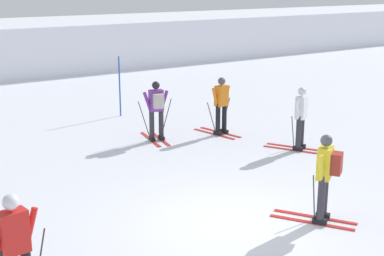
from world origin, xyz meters
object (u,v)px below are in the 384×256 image
object	(u,v)px
skier_purple	(156,108)
skier_white	(300,117)
skier_orange	(221,104)
trail_marker_pole	(120,87)
skier_red	(15,249)
skier_yellow	(325,174)

from	to	relation	value
skier_purple	skier_white	size ratio (longest dim) A/B	1.00
skier_orange	skier_purple	bearing A→B (deg)	165.85
skier_orange	trail_marker_pole	size ratio (longest dim) A/B	0.85
skier_white	skier_red	world-z (taller)	same
skier_yellow	skier_purple	world-z (taller)	same
skier_yellow	skier_purple	distance (m)	6.43
skier_yellow	skier_purple	bearing A→B (deg)	88.43
skier_white	skier_red	xyz separation A→B (m)	(-8.53, -3.18, 0.00)
skier_purple	skier_red	xyz separation A→B (m)	(-5.79, -6.06, -0.04)
skier_white	skier_red	size ratio (longest dim) A/B	1.00
skier_white	trail_marker_pole	bearing A→B (deg)	110.01
skier_yellow	skier_orange	world-z (taller)	same
skier_orange	skier_red	distance (m)	9.50
skier_orange	trail_marker_pole	distance (m)	3.99
skier_red	skier_yellow	bearing A→B (deg)	-3.81
skier_yellow	trail_marker_pole	size ratio (longest dim) A/B	0.85
skier_white	trail_marker_pole	size ratio (longest dim) A/B	0.85
skier_red	skier_orange	bearing A→B (deg)	35.92
skier_purple	skier_orange	size ratio (longest dim) A/B	1.00
trail_marker_pole	skier_orange	bearing A→B (deg)	-69.42
skier_orange	skier_red	xyz separation A→B (m)	(-7.70, -5.57, 0.00)
skier_orange	skier_white	bearing A→B (deg)	-70.90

